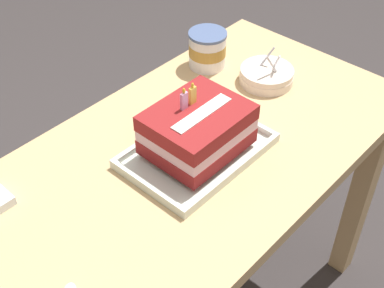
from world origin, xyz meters
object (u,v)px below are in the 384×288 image
(bowl_stack, at_px, (267,75))
(ice_cream_tub, at_px, (207,49))
(foil_tray, at_px, (197,152))
(birthday_cake, at_px, (197,129))

(bowl_stack, xyz_separation_m, ice_cream_tub, (-0.05, 0.18, 0.03))
(foil_tray, relative_size, ice_cream_tub, 3.10)
(foil_tray, xyz_separation_m, bowl_stack, (0.35, 0.06, 0.01))
(bowl_stack, relative_size, ice_cream_tub, 1.37)
(foil_tray, distance_m, birthday_cake, 0.07)
(birthday_cake, relative_size, bowl_stack, 1.48)
(ice_cream_tub, bearing_deg, bowl_stack, -74.71)
(bowl_stack, bearing_deg, ice_cream_tub, 105.29)
(foil_tray, bearing_deg, ice_cream_tub, 37.56)
(ice_cream_tub, bearing_deg, foil_tray, -142.44)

